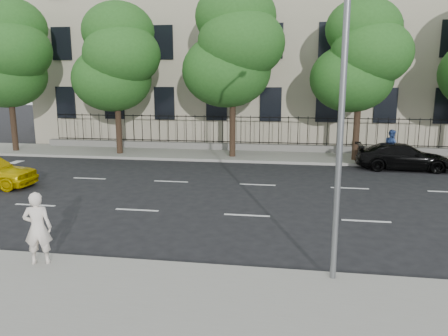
{
  "coord_description": "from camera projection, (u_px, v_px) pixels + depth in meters",
  "views": [
    {
      "loc": [
        1.48,
        -11.97,
        4.68
      ],
      "look_at": [
        -0.89,
        3.0,
        1.55
      ],
      "focal_mm": 35.0,
      "sensor_mm": 36.0,
      "label": 1
    }
  ],
  "objects": [
    {
      "name": "ground",
      "position": [
        238.0,
        241.0,
        12.75
      ],
      "size": [
        120.0,
        120.0,
        0.0
      ],
      "primitive_type": "plane",
      "color": "black",
      "rests_on": "ground"
    },
    {
      "name": "masonry_building",
      "position": [
        277.0,
        20.0,
        33.12
      ],
      "size": [
        34.6,
        12.11,
        18.5
      ],
      "color": "#B3A48E",
      "rests_on": "ground"
    },
    {
      "name": "tree_a",
      "position": [
        9.0,
        54.0,
        26.88
      ],
      "size": [
        5.71,
        5.31,
        9.39
      ],
      "color": "#382619",
      "rests_on": "far_sidewalk"
    },
    {
      "name": "tree_d",
      "position": [
        361.0,
        56.0,
        23.72
      ],
      "size": [
        5.34,
        4.94,
        8.84
      ],
      "color": "#382619",
      "rests_on": "far_sidewalk"
    },
    {
      "name": "far_sidewalk",
      "position": [
        267.0,
        156.0,
        26.27
      ],
      "size": [
        60.0,
        4.0,
        0.15
      ],
      "primitive_type": "cube",
      "color": "gray",
      "rests_on": "ground"
    },
    {
      "name": "lane_markings",
      "position": [
        253.0,
        198.0,
        17.34
      ],
      "size": [
        49.6,
        4.62,
        0.01
      ],
      "primitive_type": null,
      "color": "silver",
      "rests_on": "ground"
    },
    {
      "name": "street_light",
      "position": [
        342.0,
        56.0,
        9.61
      ],
      "size": [
        0.25,
        3.32,
        8.05
      ],
      "color": "slate",
      "rests_on": "near_sidewalk"
    },
    {
      "name": "iron_fence",
      "position": [
        269.0,
        143.0,
        27.8
      ],
      "size": [
        30.0,
        0.5,
        2.2
      ],
      "color": "slate",
      "rests_on": "far_sidewalk"
    },
    {
      "name": "tree_b",
      "position": [
        117.0,
        58.0,
        25.86
      ],
      "size": [
        5.53,
        5.12,
        8.97
      ],
      "color": "#382619",
      "rests_on": "far_sidewalk"
    },
    {
      "name": "tree_c",
      "position": [
        234.0,
        47.0,
        24.68
      ],
      "size": [
        5.89,
        5.5,
        9.8
      ],
      "color": "#382619",
      "rests_on": "far_sidewalk"
    },
    {
      "name": "black_sedan",
      "position": [
        403.0,
        157.0,
        22.64
      ],
      "size": [
        4.76,
        2.04,
        1.37
      ],
      "primitive_type": "imported",
      "rotation": [
        0.0,
        0.0,
        1.54
      ],
      "color": "black",
      "rests_on": "ground"
    },
    {
      "name": "pedestrian_far",
      "position": [
        391.0,
        146.0,
        24.01
      ],
      "size": [
        0.88,
        1.01,
        1.78
      ],
      "primitive_type": "imported",
      "rotation": [
        0.0,
        0.0,
        1.84
      ],
      "color": "#2F4A8A",
      "rests_on": "far_sidewalk"
    },
    {
      "name": "near_sidewalk",
      "position": [
        213.0,
        309.0,
        8.86
      ],
      "size": [
        60.0,
        4.0,
        0.15
      ],
      "primitive_type": "cube",
      "color": "gray",
      "rests_on": "ground"
    },
    {
      "name": "woman_near",
      "position": [
        38.0,
        228.0,
        10.73
      ],
      "size": [
        0.77,
        0.61,
        1.83
      ],
      "primitive_type": "imported",
      "rotation": [
        0.0,
        0.0,
        3.44
      ],
      "color": "white",
      "rests_on": "near_sidewalk"
    }
  ]
}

